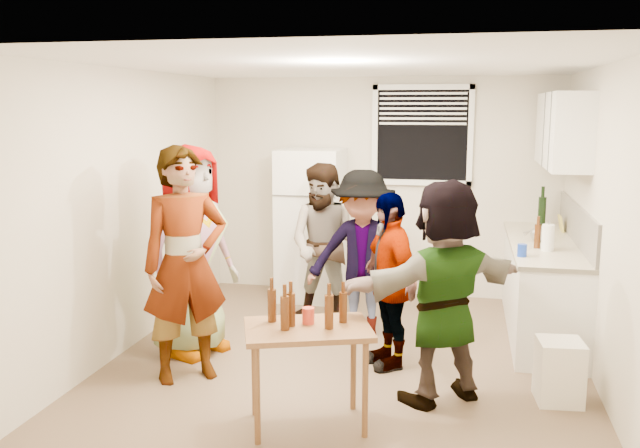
% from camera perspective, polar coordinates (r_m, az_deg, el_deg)
% --- Properties ---
extents(room, '(4.00, 4.50, 2.50)m').
position_cam_1_polar(room, '(5.97, 2.30, -11.46)').
color(room, beige).
rests_on(room, ground).
extents(window, '(1.12, 0.10, 1.06)m').
position_cam_1_polar(window, '(7.71, 8.59, 7.40)').
color(window, white).
rests_on(window, room).
extents(refrigerator, '(0.70, 0.70, 1.70)m').
position_cam_1_polar(refrigerator, '(7.67, -0.75, -0.03)').
color(refrigerator, white).
rests_on(refrigerator, ground).
extents(counter_lower, '(0.60, 2.20, 0.86)m').
position_cam_1_polar(counter_lower, '(6.90, 18.16, -5.24)').
color(counter_lower, white).
rests_on(counter_lower, ground).
extents(countertop, '(0.64, 2.22, 0.04)m').
position_cam_1_polar(countertop, '(6.80, 18.36, -1.58)').
color(countertop, beige).
rests_on(countertop, counter_lower).
extents(backsplash, '(0.03, 2.20, 0.36)m').
position_cam_1_polar(backsplash, '(6.80, 20.84, -0.00)').
color(backsplash, '#B2ACA2').
rests_on(backsplash, countertop).
extents(upper_cabinets, '(0.34, 1.60, 0.70)m').
position_cam_1_polar(upper_cabinets, '(6.89, 19.76, 7.47)').
color(upper_cabinets, white).
rests_on(upper_cabinets, room).
extents(kettle, '(0.28, 0.26, 0.19)m').
position_cam_1_polar(kettle, '(6.80, 17.95, -1.38)').
color(kettle, silver).
rests_on(kettle, countertop).
extents(paper_towel, '(0.11, 0.11, 0.24)m').
position_cam_1_polar(paper_towel, '(6.38, 18.58, -2.14)').
color(paper_towel, white).
rests_on(paper_towel, countertop).
extents(wine_bottle, '(0.08, 0.08, 0.32)m').
position_cam_1_polar(wine_bottle, '(7.60, 18.11, -0.23)').
color(wine_bottle, black).
rests_on(wine_bottle, countertop).
extents(beer_bottle_counter, '(0.06, 0.06, 0.22)m').
position_cam_1_polar(beer_bottle_counter, '(6.46, 17.79, -1.94)').
color(beer_bottle_counter, '#47230C').
rests_on(beer_bottle_counter, countertop).
extents(blue_cup, '(0.08, 0.08, 0.11)m').
position_cam_1_polar(blue_cup, '(6.06, 16.63, -2.64)').
color(blue_cup, '#1536AD').
rests_on(blue_cup, countertop).
extents(picture_frame, '(0.02, 0.19, 0.16)m').
position_cam_1_polar(picture_frame, '(7.39, 19.62, 0.04)').
color(picture_frame, gold).
rests_on(picture_frame, countertop).
extents(trash_bin, '(0.35, 0.35, 0.47)m').
position_cam_1_polar(trash_bin, '(5.42, 19.51, -11.47)').
color(trash_bin, white).
rests_on(trash_bin, ground).
extents(serving_table, '(0.98, 0.81, 0.71)m').
position_cam_1_polar(serving_table, '(4.88, -1.02, -16.58)').
color(serving_table, brown).
rests_on(serving_table, ground).
extents(beer_bottle_table, '(0.05, 0.05, 0.21)m').
position_cam_1_polar(beer_bottle_table, '(4.70, 1.95, -8.26)').
color(beer_bottle_table, '#47230C').
rests_on(beer_bottle_table, serving_table).
extents(red_cup, '(0.08, 0.08, 0.11)m').
position_cam_1_polar(red_cup, '(4.67, -0.99, -8.38)').
color(red_cup, red).
rests_on(red_cup, serving_table).
extents(guest_grey, '(2.06, 1.64, 0.59)m').
position_cam_1_polar(guest_grey, '(6.29, -10.53, -10.48)').
color(guest_grey, gray).
rests_on(guest_grey, ground).
extents(guest_stripe, '(1.69, 1.90, 0.45)m').
position_cam_1_polar(guest_stripe, '(5.74, -10.95, -12.53)').
color(guest_stripe, '#141933').
rests_on(guest_stripe, ground).
extents(guest_back_left, '(0.96, 1.70, 0.61)m').
position_cam_1_polar(guest_back_left, '(6.93, 0.51, -8.38)').
color(guest_back_left, brown).
rests_on(guest_back_left, ground).
extents(guest_back_right, '(1.09, 1.64, 0.59)m').
position_cam_1_polar(guest_back_right, '(6.55, 3.50, -9.51)').
color(guest_back_right, '#3C3C41').
rests_on(guest_back_right, ground).
extents(guest_black, '(1.72, 1.50, 0.36)m').
position_cam_1_polar(guest_black, '(5.92, 5.70, -11.70)').
color(guest_black, black).
rests_on(guest_black, ground).
extents(guest_orange, '(2.25, 2.27, 0.49)m').
position_cam_1_polar(guest_orange, '(5.34, 10.14, -14.29)').
color(guest_orange, '#C47147').
rests_on(guest_orange, ground).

